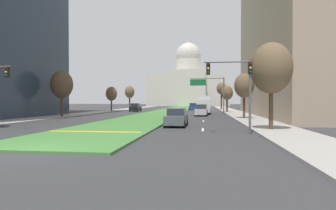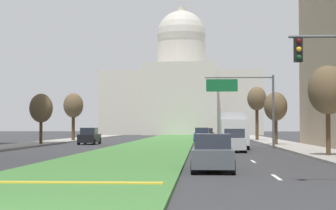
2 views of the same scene
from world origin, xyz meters
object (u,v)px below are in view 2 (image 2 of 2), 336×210
at_px(overhead_guide_sign, 247,96).
at_px(sedan_midblock, 235,141).
at_px(street_tree_left_far, 41,108).
at_px(street_tree_right_far, 276,107).
at_px(sedan_very_far, 207,134).
at_px(street_tree_left_distant, 73,106).
at_px(street_tree_right_mid, 328,91).
at_px(street_tree_right_distant, 257,100).
at_px(sedan_distant, 89,137).
at_px(box_truck_delivery, 233,129).
at_px(sedan_lead_stopped, 213,154).
at_px(capitol_building, 181,92).
at_px(sedan_far_horizon, 202,135).

height_order(overhead_guide_sign, sedan_midblock, overhead_guide_sign).
bearing_deg(street_tree_left_far, street_tree_right_far, -0.69).
xyz_separation_m(street_tree_left_far, sedan_very_far, (17.33, 27.86, -3.00)).
xyz_separation_m(overhead_guide_sign, street_tree_left_distant, (-20.51, 21.18, -0.12)).
distance_m(street_tree_right_mid, street_tree_right_distant, 37.81).
relative_size(street_tree_left_far, sedan_very_far, 1.14).
height_order(sedan_distant, box_truck_delivery, box_truck_delivery).
xyz_separation_m(street_tree_right_mid, sedan_lead_stopped, (-7.50, -10.82, -3.46)).
height_order(capitol_building, street_tree_right_mid, capitol_building).
height_order(overhead_guide_sign, sedan_lead_stopped, overhead_guide_sign).
distance_m(sedan_lead_stopped, sedan_distant, 36.79).
bearing_deg(sedan_lead_stopped, box_truck_delivery, 84.59).
distance_m(street_tree_right_far, sedan_lead_stopped, 32.07).
bearing_deg(street_tree_left_far, overhead_guide_sign, -18.02).
bearing_deg(sedan_distant, sedan_very_far, 62.38).
xyz_separation_m(sedan_lead_stopped, box_truck_delivery, (2.32, 24.51, 0.90)).
bearing_deg(sedan_far_horizon, capitol_building, 94.61).
distance_m(capitol_building, sedan_far_horizon, 58.81).
bearing_deg(capitol_building, street_tree_left_far, -99.30).
relative_size(overhead_guide_sign, street_tree_right_far, 1.21).
relative_size(capitol_building, street_tree_right_distant, 5.06).
relative_size(sedan_very_far, box_truck_delivery, 0.73).
distance_m(sedan_midblock, sedan_far_horizon, 27.97).
distance_m(street_tree_left_distant, sedan_very_far, 22.21).
xyz_separation_m(capitol_building, sedan_very_far, (5.45, -44.72, -9.03)).
distance_m(sedan_distant, box_truck_delivery, 17.97).
bearing_deg(street_tree_right_mid, sedan_distant, 130.13).
height_order(street_tree_right_distant, sedan_lead_stopped, street_tree_right_distant).
height_order(street_tree_right_far, street_tree_left_distant, street_tree_left_distant).
distance_m(street_tree_right_mid, street_tree_right_far, 20.34).
bearing_deg(street_tree_right_far, box_truck_delivery, -124.82).
height_order(street_tree_right_far, sedan_distant, street_tree_right_far).
distance_m(street_tree_right_distant, sedan_very_far, 13.33).
distance_m(street_tree_left_far, sedan_lead_stopped, 35.84).
bearing_deg(sedan_distant, street_tree_right_distant, 35.89).
relative_size(street_tree_right_distant, sedan_distant, 1.65).
distance_m(street_tree_left_far, sedan_very_far, 32.95).
relative_size(overhead_guide_sign, sedan_midblock, 1.46).
bearing_deg(street_tree_left_far, street_tree_right_distant, 35.83).
distance_m(street_tree_right_distant, sedan_distant, 24.36).
bearing_deg(street_tree_right_mid, capitol_building, 97.67).
xyz_separation_m(street_tree_left_distant, box_truck_delivery, (19.27, -21.44, -2.88)).
relative_size(street_tree_right_distant, box_truck_delivery, 1.12).
bearing_deg(overhead_guide_sign, capitol_building, 96.21).
height_order(overhead_guide_sign, sedan_very_far, overhead_guide_sign).
bearing_deg(overhead_guide_sign, sedan_midblock, -102.81).
xyz_separation_m(sedan_distant, sedan_far_horizon, (12.15, 11.50, -0.01)).
bearing_deg(box_truck_delivery, sedan_far_horizon, 97.16).
xyz_separation_m(overhead_guide_sign, street_tree_right_distant, (3.28, 23.84, 0.78)).
relative_size(sedan_lead_stopped, box_truck_delivery, 0.68).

